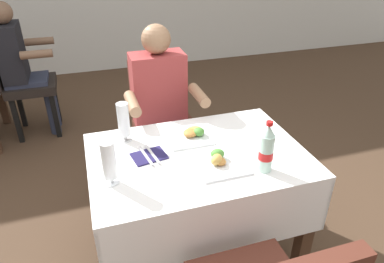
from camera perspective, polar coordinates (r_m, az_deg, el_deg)
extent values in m
cube|color=white|center=(1.87, 0.93, -3.85)|extent=(1.13, 0.79, 0.02)
cube|color=white|center=(1.69, 5.15, -15.55)|extent=(1.13, 0.02, 0.32)
cube|color=white|center=(2.27, -2.18, -2.33)|extent=(1.13, 0.02, 0.32)
cube|color=white|center=(1.90, -15.55, -10.80)|extent=(0.02, 0.79, 0.32)
cube|color=white|center=(2.17, 15.02, -5.01)|extent=(0.02, 0.79, 0.32)
cube|color=#472D1E|center=(2.07, 17.85, -14.85)|extent=(0.07, 0.07, 0.72)
cube|color=#472D1E|center=(2.29, -14.15, -9.24)|extent=(0.07, 0.07, 0.72)
cube|color=#472D1E|center=(2.50, 9.50, -4.97)|extent=(0.07, 0.07, 0.72)
cube|color=#4C2319|center=(2.56, -4.01, -0.24)|extent=(0.44, 0.44, 0.08)
cube|color=#4C2319|center=(2.67, -5.53, 7.17)|extent=(0.42, 0.06, 0.44)
cube|color=black|center=(2.54, -6.61, -7.84)|extent=(0.04, 0.04, 0.45)
cube|color=black|center=(2.61, 0.75, -6.52)|extent=(0.04, 0.04, 0.45)
cube|color=black|center=(2.82, -8.03, -3.80)|extent=(0.04, 0.04, 0.45)
cube|color=black|center=(2.88, -1.37, -2.71)|extent=(0.04, 0.04, 0.45)
cylinder|color=#282D42|center=(2.52, -5.34, -8.07)|extent=(0.10, 0.10, 0.45)
cylinder|color=#282D42|center=(2.55, -1.81, -7.44)|extent=(0.10, 0.10, 0.45)
cube|color=#282D42|center=(2.51, -4.69, -0.42)|extent=(0.34, 0.36, 0.12)
cube|color=#9E3838|center=(2.44, -5.43, 6.79)|extent=(0.36, 0.20, 0.50)
sphere|color=#997051|center=(2.33, -5.84, 14.62)|extent=(0.19, 0.19, 0.19)
cylinder|color=#997051|center=(2.19, -9.61, 4.46)|extent=(0.07, 0.26, 0.07)
cylinder|color=#997051|center=(2.28, 1.13, 5.90)|extent=(0.07, 0.26, 0.07)
cube|color=white|center=(1.77, 4.62, -5.29)|extent=(0.25, 0.25, 0.01)
ellipsoid|color=#4C8E38|center=(1.79, 4.14, -3.63)|extent=(0.08, 0.07, 0.05)
ellipsoid|color=#B77A38|center=(1.76, 4.47, -4.77)|extent=(0.08, 0.09, 0.03)
ellipsoid|color=gold|center=(1.75, 4.00, -4.54)|extent=(0.09, 0.09, 0.05)
cube|color=white|center=(2.00, -0.65, -0.84)|extent=(0.24, 0.24, 0.01)
ellipsoid|color=#B77A38|center=(1.99, -0.24, -0.21)|extent=(0.12, 0.12, 0.03)
ellipsoid|color=gold|center=(2.03, 0.38, 0.31)|extent=(0.09, 0.07, 0.03)
ellipsoid|color=#4C8E38|center=(1.99, 1.10, -0.04)|extent=(0.09, 0.09, 0.05)
cylinder|color=white|center=(2.01, -10.67, -1.30)|extent=(0.07, 0.07, 0.01)
cylinder|color=white|center=(2.00, -10.71, -0.86)|extent=(0.02, 0.02, 0.03)
cylinder|color=white|center=(1.95, -11.01, 1.93)|extent=(0.07, 0.07, 0.19)
cylinder|color=black|center=(1.97, -10.91, 0.95)|extent=(0.06, 0.06, 0.11)
cylinder|color=white|center=(1.70, -12.81, -8.01)|extent=(0.07, 0.07, 0.01)
cylinder|color=white|center=(1.69, -12.88, -7.52)|extent=(0.02, 0.02, 0.03)
cylinder|color=white|center=(1.63, -13.30, -4.51)|extent=(0.06, 0.06, 0.18)
cylinder|color=#C68928|center=(1.66, -13.08, -6.08)|extent=(0.06, 0.06, 0.07)
cylinder|color=silver|center=(1.72, 11.85, -3.43)|extent=(0.07, 0.07, 0.19)
cylinder|color=red|center=(1.73, 11.82, -3.70)|extent=(0.07, 0.07, 0.04)
cone|color=silver|center=(1.66, 12.28, 0.17)|extent=(0.06, 0.06, 0.05)
cylinder|color=red|center=(1.64, 12.42, 1.29)|extent=(0.03, 0.03, 0.02)
cube|color=#231E4C|center=(1.85, -6.94, -3.93)|extent=(0.19, 0.16, 0.01)
cube|color=silver|center=(1.84, -7.48, -3.89)|extent=(0.05, 0.19, 0.01)
cube|color=silver|center=(1.85, -6.43, -3.61)|extent=(0.05, 0.19, 0.01)
cube|color=black|center=(3.70, -24.48, 6.76)|extent=(0.44, 0.44, 0.08)
cube|color=black|center=(3.62, -21.18, 2.37)|extent=(0.04, 0.04, 0.45)
cube|color=black|center=(3.93, -21.09, 4.52)|extent=(0.04, 0.04, 0.45)
cube|color=black|center=(3.67, -26.41, 1.55)|extent=(0.04, 0.04, 0.45)
cube|color=black|center=(3.98, -25.93, 3.74)|extent=(0.04, 0.04, 0.45)
cylinder|color=#282D42|center=(3.71, -21.58, 2.91)|extent=(0.10, 0.10, 0.45)
cylinder|color=#282D42|center=(3.85, -21.53, 3.92)|extent=(0.10, 0.10, 0.45)
cube|color=#282D42|center=(3.69, -24.85, 6.99)|extent=(0.36, 0.34, 0.12)
cube|color=black|center=(3.61, -27.15, 11.29)|extent=(0.20, 0.36, 0.50)
sphere|color=brown|center=(3.54, -28.47, 16.53)|extent=(0.19, 0.19, 0.19)
cylinder|color=brown|center=(3.37, -23.80, 11.33)|extent=(0.26, 0.07, 0.07)
cylinder|color=brown|center=(3.78, -23.41, 13.21)|extent=(0.26, 0.07, 0.07)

